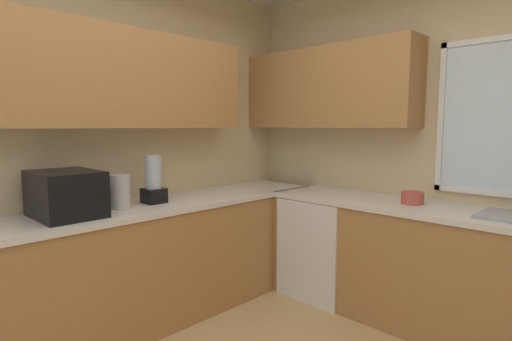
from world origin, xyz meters
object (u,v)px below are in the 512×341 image
kettle (120,192)px  dishwasher (325,246)px  blender_appliance (154,181)px  bowl (412,198)px  microwave (66,194)px

kettle → dishwasher: bearing=67.7°
kettle → blender_appliance: bearing=94.1°
dishwasher → kettle: (-0.64, -1.56, 0.59)m
blender_appliance → bowl: bearing=43.2°
dishwasher → microwave: (-0.66, -1.91, 0.61)m
dishwasher → bowl: (0.74, 0.03, 0.51)m
bowl → blender_appliance: blender_appliance is taller
bowl → kettle: bearing=-130.9°
kettle → bowl: (1.38, 1.59, -0.07)m
dishwasher → blender_appliance: (-0.66, -1.28, 0.63)m
microwave → bowl: bearing=54.3°
blender_appliance → kettle: bearing=-85.9°
dishwasher → microwave: 2.12m
kettle → bowl: bearing=49.1°
bowl → dishwasher: bearing=-177.7°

